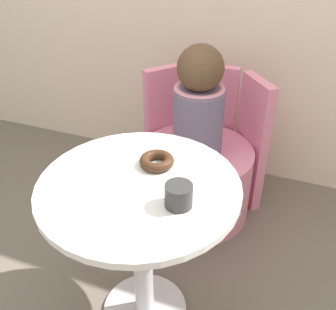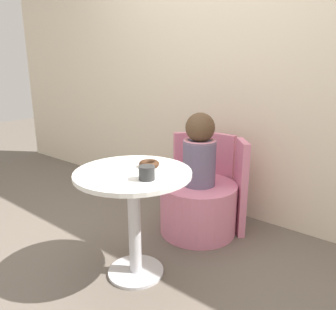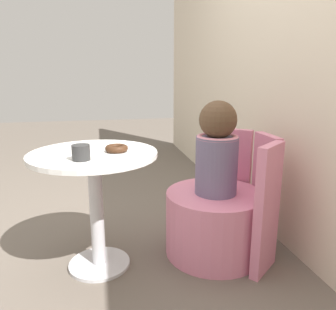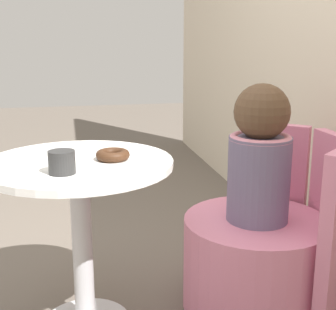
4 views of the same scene
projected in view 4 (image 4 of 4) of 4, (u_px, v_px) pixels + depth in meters
name	position (u px, v px, depth m)	size (l,w,h in m)	color
round_table	(80.00, 203.00, 1.66)	(0.66, 0.66, 0.65)	silver
tub_chair	(254.00, 263.00, 1.87)	(0.57, 0.57, 0.38)	pink
booth_backrest	(311.00, 221.00, 1.88)	(0.67, 0.24, 0.71)	pink
child_figure	(260.00, 156.00, 1.76)	(0.24, 0.24, 0.53)	slate
donut	(113.00, 155.00, 1.63)	(0.12, 0.12, 0.03)	#3D2314
cup	(62.00, 162.00, 1.46)	(0.08, 0.08, 0.07)	#2D2D2D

